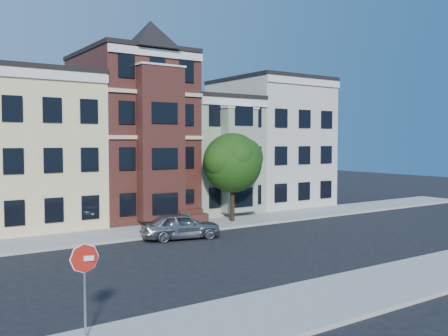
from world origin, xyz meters
TOP-DOWN VIEW (x-y plane):
  - ground at (0.00, 0.00)m, footprint 120.00×120.00m
  - far_sidewalk at (0.00, 8.00)m, footprint 60.00×4.00m
  - near_sidewalk at (0.00, -8.00)m, footprint 60.00×4.00m
  - house_yellow at (-7.00, 14.50)m, footprint 7.00×9.00m
  - house_brown at (0.00, 14.50)m, footprint 7.00×9.00m
  - house_green at (6.50, 14.50)m, footprint 6.00×9.00m
  - house_cream at (13.50, 14.50)m, footprint 8.00×9.00m
  - street_tree at (4.71, 7.89)m, footprint 8.32×8.32m
  - parked_car at (-1.10, 4.93)m, footprint 4.92×2.84m
  - newspaper_box at (0.21, 6.69)m, footprint 0.48×0.43m
  - stop_sign at (-10.87, -6.95)m, footprint 0.84×0.41m

SIDE VIEW (x-z plane):
  - ground at x=0.00m, z-range 0.00..0.00m
  - far_sidewalk at x=0.00m, z-range 0.00..0.15m
  - near_sidewalk at x=0.00m, z-range 0.00..0.15m
  - newspaper_box at x=0.21m, z-range 0.15..1.14m
  - parked_car at x=-1.10m, z-range 0.00..1.58m
  - stop_sign at x=-10.87m, z-range 0.15..3.25m
  - street_tree at x=4.71m, z-range 0.15..7.78m
  - house_green at x=6.50m, z-range 0.00..9.00m
  - house_yellow at x=-7.00m, z-range 0.00..10.00m
  - house_cream at x=13.50m, z-range 0.00..11.00m
  - house_brown at x=0.00m, z-range 0.00..12.00m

